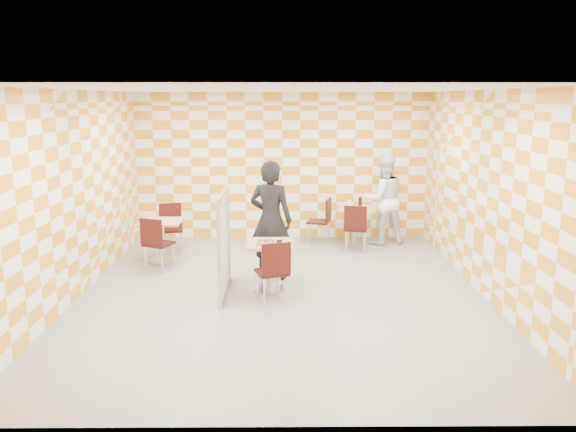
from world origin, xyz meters
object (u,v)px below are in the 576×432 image
Objects in this scene: soda_bottle at (360,202)px; empty_table at (162,234)px; second_table at (354,220)px; chair_main_front at (274,268)px; partition at (224,243)px; man_dark at (271,220)px; chair_second_front at (356,225)px; chair_second_side at (323,217)px; chair_empty_far at (171,224)px; man_white at (383,199)px; chair_empty_near at (155,240)px; main_table at (270,258)px; sport_bottle at (349,203)px.

empty_table is at bearing -161.87° from soda_bottle.
second_table is at bearing 17.77° from empty_table.
chair_main_front is 3.78m from soda_bottle.
empty_table is 0.48× the size of partition.
empty_table is at bearing -162.23° from second_table.
chair_main_front is 0.48× the size of man_dark.
chair_main_front is at bearing -118.87° from chair_second_front.
chair_main_front is 3.52m from chair_second_side.
man_dark is (1.94, -1.60, 0.42)m from chair_empty_far.
empty_table is 0.81× the size of chair_second_side.
man_white is (2.19, 2.17, -0.06)m from man_dark.
empty_table is at bearing -92.05° from chair_empty_far.
chair_empty_near is 4.54m from man_white.
main_table is at bearing -121.99° from soda_bottle.
man_white is at bearing 8.87° from second_table.
man_white reaches higher than main_table.
chair_empty_near reaches higher than main_table.
sport_bottle is at bearing -2.84° from chair_second_side.
partition is 3.66m from sport_bottle.
man_dark reaches higher than soda_bottle.
second_table is at bearing 51.45° from partition.
second_table is 0.48× the size of partition.
chair_main_front is at bearing -46.91° from empty_table.
main_table is 2.19m from chair_empty_near.
sport_bottle reaches higher than second_table.
man_dark is at bearing -128.85° from soda_bottle.
soda_bottle reaches higher than second_table.
chair_second_front is 2.19m from man_dark.
chair_empty_far is at bearing -171.56° from soda_bottle.
empty_table is at bearing -7.43° from man_dark.
man_dark is (0.68, 0.79, 0.17)m from partition.
chair_empty_far is (-3.55, -0.48, 0.04)m from second_table.
partition is (1.28, -1.15, 0.25)m from chair_empty_near.
man_white is (0.58, 0.09, 0.40)m from second_table.
chair_second_front is 1.01m from man_white.
sport_bottle is (-0.05, 0.66, 0.29)m from chair_second_front.
chair_second_side is 3.46m from chair_empty_near.
second_table is at bearing -151.33° from soda_bottle.
chair_second_front is 0.76m from soda_bottle.
chair_empty_far is 3.50m from sport_bottle.
chair_main_front is at bearing -38.30° from chair_empty_near.
second_table is 3.26× the size of soda_bottle.
chair_main_front reaches higher than second_table.
soda_bottle reaches higher than chair_main_front.
chair_empty_near is 1.74m from partition.
second_table is 0.81× the size of chair_second_side.
soda_bottle is at bearing 63.86° from chair_main_front.
main_table is 0.78m from man_dark.
chair_second_side is 1.25m from man_white.
chair_second_front is at bearing 53.31° from main_table.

